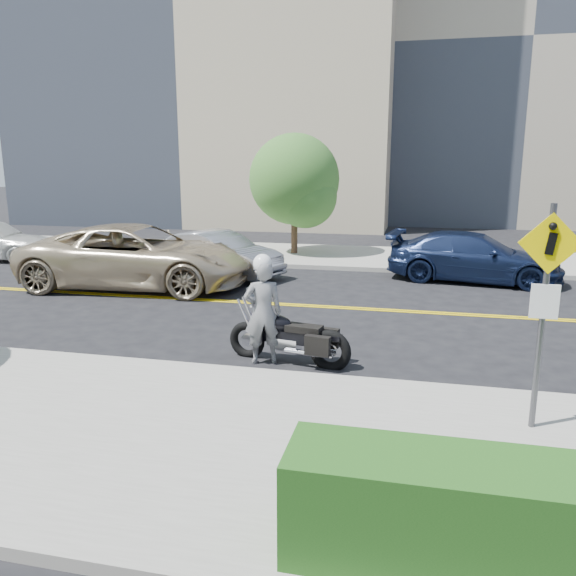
# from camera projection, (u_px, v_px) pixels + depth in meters

# --- Properties ---
(ground_plane) EXTENTS (120.00, 120.00, 0.00)m
(ground_plane) POSITION_uv_depth(u_px,v_px,m) (311.00, 306.00, 14.53)
(ground_plane) COLOR black
(ground_plane) RESTS_ON ground
(sidewalk_near) EXTENTS (60.00, 5.00, 0.15)m
(sidewalk_near) POSITION_uv_depth(u_px,v_px,m) (207.00, 440.00, 7.38)
(sidewalk_near) COLOR #9E9B91
(sidewalk_near) RESTS_ON ground_plane
(sidewalk_far) EXTENTS (60.00, 5.00, 0.15)m
(sidewalk_far) POSITION_uv_depth(u_px,v_px,m) (346.00, 257.00, 21.65)
(sidewalk_far) COLOR #9E9B91
(sidewalk_far) RESTS_ON ground_plane
(building_left) EXTENTS (22.00, 14.00, 25.00)m
(building_left) POSITION_uv_depth(u_px,v_px,m) (219.00, 16.00, 34.87)
(building_left) COLOR tan
(building_left) RESTS_ON ground_plane
(building_mid) EXTENTS (18.00, 14.00, 20.00)m
(building_mid) POSITION_uv_depth(u_px,v_px,m) (512.00, 59.00, 35.35)
(building_mid) COLOR #A39984
(building_mid) RESTS_ON ground_plane
(pedestrian_sign) EXTENTS (0.78, 0.08, 3.00)m
(pedestrian_sign) POSITION_uv_depth(u_px,v_px,m) (545.00, 297.00, 7.19)
(pedestrian_sign) COLOR #4C4C51
(pedestrian_sign) RESTS_ON sidewalk_near
(motorcyclist) EXTENTS (0.82, 0.68, 2.05)m
(motorcyclist) POSITION_uv_depth(u_px,v_px,m) (263.00, 310.00, 10.22)
(motorcyclist) COLOR #A6A6AA
(motorcyclist) RESTS_ON ground
(motorcycle) EXTENTS (2.41, 1.09, 1.41)m
(motorcycle) POSITION_uv_depth(u_px,v_px,m) (289.00, 326.00, 10.31)
(motorcycle) COLOR black
(motorcycle) RESTS_ON ground
(suv) EXTENTS (6.91, 3.57, 1.86)m
(suv) POSITION_uv_depth(u_px,v_px,m) (138.00, 256.00, 16.54)
(suv) COLOR tan
(suv) RESTS_ON ground
(parked_car_silver) EXTENTS (4.68, 3.03, 1.46)m
(parked_car_silver) POSITION_uv_depth(u_px,v_px,m) (218.00, 254.00, 18.18)
(parked_car_silver) COLOR #9C9DA4
(parked_car_silver) RESTS_ON ground
(parked_car_blue) EXTENTS (5.48, 2.85, 1.52)m
(parked_car_blue) POSITION_uv_depth(u_px,v_px,m) (473.00, 257.00, 17.42)
(parked_car_blue) COLOR #172346
(parked_car_blue) RESTS_ON ground
(tree_far_a) EXTENTS (3.46, 3.46, 4.73)m
(tree_far_a) POSITION_uv_depth(u_px,v_px,m) (294.00, 179.00, 21.44)
(tree_far_a) COLOR #382619
(tree_far_a) RESTS_ON ground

